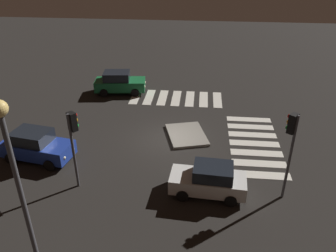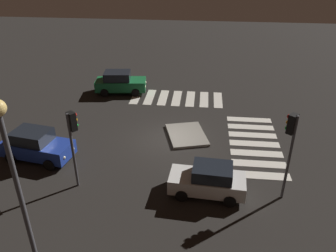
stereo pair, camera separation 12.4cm
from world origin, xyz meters
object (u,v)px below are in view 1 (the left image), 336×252
Objects in this scene: traffic_island at (187,135)px; car_green at (119,83)px; car_white at (209,180)px; traffic_light_west at (73,132)px; traffic_light_south at (291,136)px; car_blue at (36,146)px; street_lamp at (13,165)px.

car_green is (7.06, 6.20, 0.83)m from traffic_island.
traffic_island is at bearing -55.31° from car_green.
traffic_light_west is (0.02, 6.84, 2.42)m from car_white.
car_green is 0.96× the size of traffic_light_south.
car_white is at bearing -51.68° from traffic_light_west.
car_white is at bearing -2.41° from car_blue.
car_white is 4.56m from traffic_light_south.
street_lamp reaches higher than car_green.
street_lamp reaches higher than traffic_island.
traffic_light_south reaches higher than traffic_light_west.
car_blue is 14.28m from traffic_light_south.
car_green reaches higher than traffic_island.
traffic_island is 0.93× the size of car_white.
traffic_island is 0.84× the size of car_blue.
traffic_light_south is 11.86m from street_lamp.
traffic_light_south reaches higher than car_white.
traffic_light_west reaches higher than car_green.
traffic_light_south is at bearing -61.49° from street_lamp.
car_white is 0.91× the size of car_blue.
car_white is 10.45m from car_blue.
car_blue is (2.23, 10.20, 0.07)m from car_white.
car_green reaches higher than car_white.
car_blue is at bearing 112.49° from traffic_island.
traffic_light_west is at bearing -23.32° from car_blue.
traffic_light_south reaches higher than car_green.
car_white is 7.26m from traffic_light_west.
car_blue reaches higher than traffic_island.
traffic_island is 0.50× the size of street_lamp.
car_white is at bearing -50.73° from street_lamp.
traffic_light_south is (-12.75, -11.31, 2.61)m from car_green.
traffic_light_west is at bearing 1.89° from street_lamp.
traffic_light_south is at bearing -138.07° from traffic_island.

